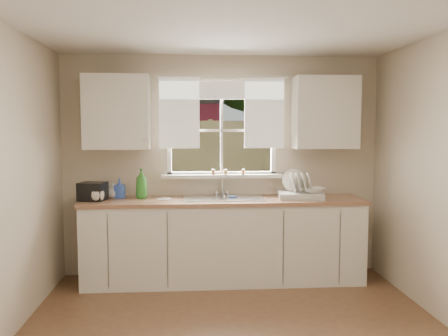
{
  "coord_description": "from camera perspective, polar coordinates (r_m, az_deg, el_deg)",
  "views": [
    {
      "loc": [
        -0.37,
        -3.41,
        1.69
      ],
      "look_at": [
        0.0,
        1.65,
        1.25
      ],
      "focal_mm": 38.0,
      "sensor_mm": 36.0,
      "label": 1
    }
  ],
  "objects": [
    {
      "name": "curtains",
      "position": [
        5.38,
        -0.23,
        7.56
      ],
      "size": [
        1.5,
        0.03,
        0.81
      ],
      "color": "white",
      "rests_on": "room_walls"
    },
    {
      "name": "saucer",
      "position": [
        5.15,
        -7.24,
        -3.73
      ],
      "size": [
        0.16,
        0.16,
        0.01
      ],
      "primitive_type": "cylinder",
      "color": "white",
      "rests_on": "countertop"
    },
    {
      "name": "soap_bottle_b",
      "position": [
        5.33,
        -12.45,
        -2.4
      ],
      "size": [
        0.12,
        0.12,
        0.22
      ],
      "primitive_type": "imported",
      "rotation": [
        0.0,
        0.0,
        -0.22
      ],
      "color": "blue",
      "rests_on": "countertop"
    },
    {
      "name": "wall_outlet",
      "position": [
        5.57,
        8.82,
        -1.39
      ],
      "size": [
        0.08,
        0.01,
        0.12
      ],
      "primitive_type": "cube",
      "color": "beige",
      "rests_on": "room_walls"
    },
    {
      "name": "room_walls",
      "position": [
        3.39,
        2.11,
        -2.71
      ],
      "size": [
        3.62,
        4.02,
        2.5
      ],
      "color": "beige",
      "rests_on": "ground"
    },
    {
      "name": "base_cabinets",
      "position": [
        5.25,
        -0.02,
        -8.86
      ],
      "size": [
        3.0,
        0.62,
        0.87
      ],
      "primitive_type": "cube",
      "color": "white",
      "rests_on": "ground"
    },
    {
      "name": "soap_bottle_a",
      "position": [
        5.24,
        -9.91,
        -1.85
      ],
      "size": [
        0.16,
        0.16,
        0.33
      ],
      "primitive_type": "imported",
      "rotation": [
        0.0,
        0.0,
        0.32
      ],
      "color": "#2D7D29",
      "rests_on": "countertop"
    },
    {
      "name": "cup",
      "position": [
        5.15,
        -14.96,
        -3.3
      ],
      "size": [
        0.18,
        0.18,
        0.11
      ],
      "primitive_type": "imported",
      "rotation": [
        0.0,
        0.0,
        0.37
      ],
      "color": "silver",
      "rests_on": "countertop"
    },
    {
      "name": "soap_bottle_c",
      "position": [
        5.35,
        -13.27,
        -2.67
      ],
      "size": [
        0.14,
        0.14,
        0.16
      ],
      "primitive_type": "imported",
      "rotation": [
        0.0,
        0.0,
        0.06
      ],
      "color": "beige",
      "rests_on": "countertop"
    },
    {
      "name": "countertop",
      "position": [
        5.16,
        -0.02,
        -3.95
      ],
      "size": [
        3.04,
        0.65,
        0.04
      ],
      "primitive_type": "cube",
      "color": "#9E6E4F",
      "rests_on": "base_cabinets"
    },
    {
      "name": "dish_rack",
      "position": [
        5.28,
        9.17,
        -2.86
      ],
      "size": [
        0.52,
        0.42,
        0.31
      ],
      "color": "silver",
      "rests_on": "countertop"
    },
    {
      "name": "upper_cabinet_left",
      "position": [
        5.29,
        -12.74,
        6.57
      ],
      "size": [
        0.7,
        0.33,
        0.8
      ],
      "primitive_type": "cube",
      "color": "white",
      "rests_on": "room_walls"
    },
    {
      "name": "sink",
      "position": [
        5.2,
        -0.05,
        -4.47
      ],
      "size": [
        0.88,
        0.52,
        0.4
      ],
      "color": "#B7B7BC",
      "rests_on": "countertop"
    },
    {
      "name": "black_appliance",
      "position": [
        5.23,
        -15.52,
        -2.72
      ],
      "size": [
        0.31,
        0.28,
        0.19
      ],
      "primitive_type": "cube",
      "rotation": [
        0.0,
        0.0,
        -0.23
      ],
      "color": "black",
      "rests_on": "countertop"
    },
    {
      "name": "ceiling",
      "position": [
        3.52,
        2.06,
        18.26
      ],
      "size": [
        3.6,
        4.0,
        0.02
      ],
      "primitive_type": "cube",
      "color": "silver",
      "rests_on": "room_walls"
    },
    {
      "name": "backyard",
      "position": [
        11.99,
        0.42,
        13.44
      ],
      "size": [
        20.0,
        10.0,
        6.13
      ],
      "color": "#335421",
      "rests_on": "ground"
    },
    {
      "name": "upper_cabinet_right",
      "position": [
        5.45,
        12.09,
        6.53
      ],
      "size": [
        0.7,
        0.33,
        0.8
      ],
      "primitive_type": "cube",
      "color": "white",
      "rests_on": "room_walls"
    },
    {
      "name": "window",
      "position": [
        5.42,
        -0.27,
        2.8
      ],
      "size": [
        1.38,
        0.16,
        1.06
      ],
      "color": "white",
      "rests_on": "room_walls"
    },
    {
      "name": "sill_jars",
      "position": [
        5.39,
        0.41,
        -0.47
      ],
      "size": [
        0.38,
        0.04,
        0.06
      ],
      "color": "brown",
      "rests_on": "window"
    },
    {
      "name": "bowl",
      "position": [
        5.26,
        10.73,
        -2.63
      ],
      "size": [
        0.29,
        0.29,
        0.06
      ],
      "primitive_type": "imported",
      "rotation": [
        0.0,
        0.0,
        0.22
      ],
      "color": "white",
      "rests_on": "dish_rack"
    }
  ]
}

